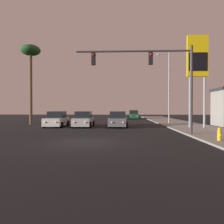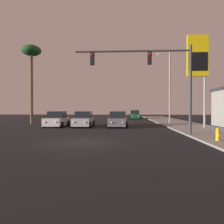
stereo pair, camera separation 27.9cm
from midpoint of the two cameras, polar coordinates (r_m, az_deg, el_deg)
name	(u,v)px [view 1 (the left image)]	position (r m, az deg, el deg)	size (l,w,h in m)	color
ground_plane	(84,142)	(13.03, -7.94, -7.82)	(120.00, 120.00, 0.00)	black
sidewalk_right	(192,127)	(23.87, 19.91, -3.76)	(5.00, 60.00, 0.12)	gray
car_silver	(84,120)	(23.76, -7.79, -2.05)	(2.04, 4.32, 1.68)	#B7B7BC
car_grey	(118,120)	(23.43, 1.23, -2.08)	(2.04, 4.34, 1.68)	slate
car_green	(134,115)	(42.30, 5.49, -0.77)	(2.04, 4.33, 1.68)	#195933
car_white	(57,120)	(24.48, -14.56, -1.98)	(2.04, 4.31, 1.68)	silver
traffic_light_mast	(157,70)	(16.65, 11.12, 10.62)	(8.58, 0.36, 6.50)	#38383D
street_lamp	(168,84)	(29.01, 14.17, 7.08)	(1.74, 0.24, 9.00)	#99999E
gas_station_sign	(197,61)	(23.37, 21.09, 12.29)	(2.00, 0.42, 9.00)	#99999E
fire_hydrant	(219,134)	(14.11, 25.76, -5.23)	(0.24, 0.34, 0.76)	gold
palm_tree_near	(31,55)	(29.72, -20.75, 13.69)	(2.40, 2.40, 9.88)	brown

